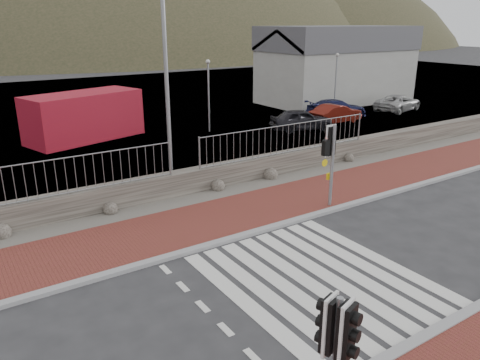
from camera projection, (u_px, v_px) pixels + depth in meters
ground at (316, 278)px, 11.79m from camera, size 220.00×220.00×0.00m
sidewalk_far at (223, 218)px, 15.33m from camera, size 40.00×3.00×0.08m
kerb_near at (418, 341)px, 9.40m from camera, size 40.00×0.25×0.12m
kerb_far at (249, 234)px, 14.14m from camera, size 40.00×0.25×0.12m
zebra_crossing at (316, 278)px, 11.79m from camera, size 4.62×5.60×0.01m
gravel_strip at (195, 199)px, 16.92m from camera, size 40.00×1.50×0.06m
stone_wall at (184, 182)px, 17.41m from camera, size 40.00×0.60×0.90m
railing at (185, 148)px, 16.85m from camera, size 18.07×0.07×1.22m
quay at (55, 111)px, 33.85m from camera, size 120.00×40.00×0.50m
harbor_building at (337, 64)px, 36.99m from camera, size 12.20×6.20×5.80m
hills_backdrop at (34, 177)px, 92.23m from camera, size 254.00×90.00×100.00m
traffic_signal_near at (337, 341)px, 6.66m from camera, size 0.41×0.32×2.54m
traffic_signal_far at (332, 149)px, 15.63m from camera, size 0.70×0.27×2.91m
streetlight at (169, 60)px, 16.65m from camera, size 1.82×0.39×8.57m
shipping_container at (84, 116)px, 25.32m from camera, size 6.52×4.15×2.52m
car_a at (301, 120)px, 27.59m from camera, size 3.99×2.57×1.27m
car_b at (336, 114)px, 29.52m from camera, size 3.76×1.54×1.21m
car_c at (337, 109)px, 31.26m from camera, size 4.43×2.59×1.21m
car_d at (398, 103)px, 33.61m from camera, size 4.48×2.76×1.16m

